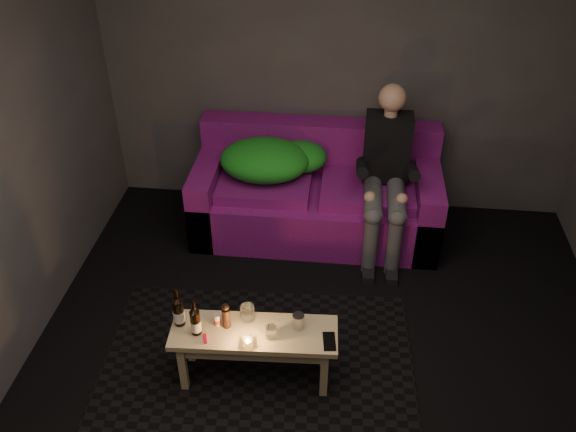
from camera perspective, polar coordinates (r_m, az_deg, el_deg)
name	(u,v)px	position (r m, az deg, el deg)	size (l,w,h in m)	color
floor	(320,395)	(4.05, 3.02, -16.42)	(4.50, 4.50, 0.00)	black
room	(335,131)	(3.35, 4.42, 7.92)	(4.50, 4.50, 4.50)	silver
rug	(257,370)	(4.18, -2.91, -14.17)	(2.07, 1.51, 0.01)	black
sofa	(316,196)	(5.19, 2.66, 1.92)	(2.02, 0.91, 0.87)	#730F5D
green_blanket	(271,159)	(5.04, -1.63, 5.35)	(0.89, 0.61, 0.30)	#1A8D19
person	(386,171)	(4.85, 9.18, 4.21)	(0.36, 0.84, 1.35)	black
coffee_table	(254,339)	(3.89, -3.18, -11.45)	(1.05, 0.38, 0.42)	tan
beer_bottle_a	(178,311)	(3.86, -10.22, -8.76)	(0.07, 0.07, 0.28)	black
beer_bottle_b	(195,321)	(3.79, -8.66, -9.73)	(0.07, 0.07, 0.26)	black
salt_shaker	(217,320)	(3.86, -6.64, -9.62)	(0.04, 0.04, 0.08)	silver
pepper_mill	(226,318)	(3.83, -5.81, -9.48)	(0.05, 0.05, 0.14)	black
tumbler_back	(248,313)	(3.87, -3.81, -9.02)	(0.09, 0.09, 0.10)	white
tealight	(248,342)	(3.74, -3.79, -11.68)	(0.06, 0.06, 0.04)	white
tumbler_front	(271,332)	(3.76, -1.58, -10.81)	(0.07, 0.07, 0.09)	white
steel_cup	(298,321)	(3.81, 0.98, -9.82)	(0.07, 0.07, 0.10)	#A8ABAF
smartphone	(329,341)	(3.77, 3.88, -11.62)	(0.07, 0.15, 0.01)	black
red_lighter	(205,339)	(3.81, -7.78, -11.31)	(0.02, 0.08, 0.01)	red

